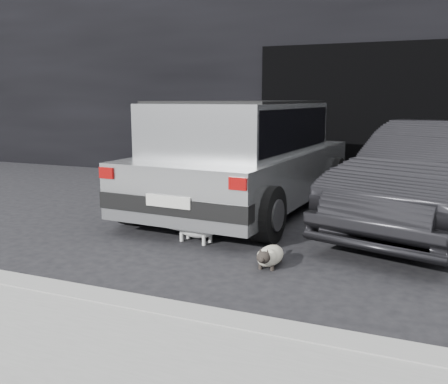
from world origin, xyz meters
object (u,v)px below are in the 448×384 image
at_px(silver_hatchback, 244,151).
at_px(cat_white, 198,227).
at_px(second_car, 439,177).
at_px(cat_siamese, 269,256).

distance_m(silver_hatchback, cat_white, 1.90).
distance_m(silver_hatchback, second_car, 2.60).
xyz_separation_m(second_car, cat_siamese, (-1.48, -2.13, -0.56)).
bearing_deg(cat_white, second_car, 132.63).
bearing_deg(silver_hatchback, cat_white, -82.54).
relative_size(second_car, cat_white, 5.21).
relative_size(cat_siamese, cat_white, 0.89).
distance_m(second_car, cat_white, 3.01).
distance_m(second_car, cat_siamese, 2.65).
bearing_deg(silver_hatchback, cat_siamese, -60.19).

